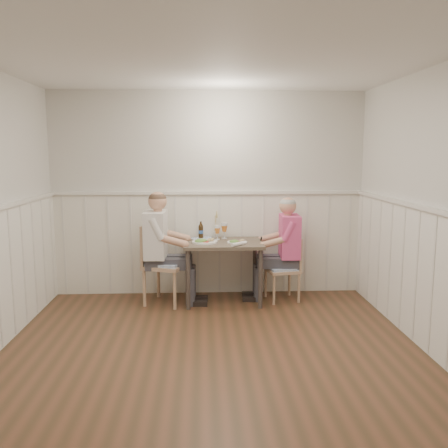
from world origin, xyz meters
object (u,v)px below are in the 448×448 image
at_px(man_in_pink, 286,256).
at_px(chair_left, 161,261).
at_px(diner_cream, 160,257).
at_px(chair_right, 286,266).
at_px(beer_bottle, 201,231).
at_px(dining_table, 223,250).
at_px(grass_vase, 215,225).

bearing_deg(man_in_pink, chair_left, -177.27).
relative_size(man_in_pink, diner_cream, 0.94).
distance_m(chair_right, diner_cream, 1.57).
distance_m(man_in_pink, beer_bottle, 1.12).
distance_m(chair_right, chair_left, 1.55).
height_order(dining_table, beer_bottle, beer_bottle).
distance_m(dining_table, diner_cream, 0.78).
xyz_separation_m(chair_left, man_in_pink, (1.54, 0.07, 0.02)).
relative_size(chair_left, diner_cream, 0.70).
height_order(chair_right, diner_cream, diner_cream).
distance_m(chair_left, beer_bottle, 0.64).
xyz_separation_m(dining_table, man_in_pink, (0.78, 0.05, -0.10)).
height_order(chair_right, man_in_pink, man_in_pink).
distance_m(dining_table, chair_right, 0.81).
xyz_separation_m(chair_right, beer_bottle, (-1.06, 0.23, 0.41)).
bearing_deg(beer_bottle, man_in_pink, -10.86).
height_order(man_in_pink, beer_bottle, man_in_pink).
distance_m(man_in_pink, diner_cream, 1.56).
relative_size(chair_right, grass_vase, 2.21).
bearing_deg(beer_bottle, grass_vase, 15.98).
relative_size(chair_right, man_in_pink, 0.61).
bearing_deg(diner_cream, chair_left, 64.43).
height_order(dining_table, diner_cream, diner_cream).
relative_size(dining_table, chair_left, 0.98).
relative_size(dining_table, beer_bottle, 4.40).
bearing_deg(diner_cream, beer_bottle, 31.51).
distance_m(dining_table, chair_left, 0.77).
bearing_deg(man_in_pink, grass_vase, 163.92).
bearing_deg(grass_vase, chair_right, -17.69).
relative_size(chair_right, chair_left, 0.82).
xyz_separation_m(dining_table, beer_bottle, (-0.27, 0.25, 0.20)).
bearing_deg(dining_table, chair_right, 1.68).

